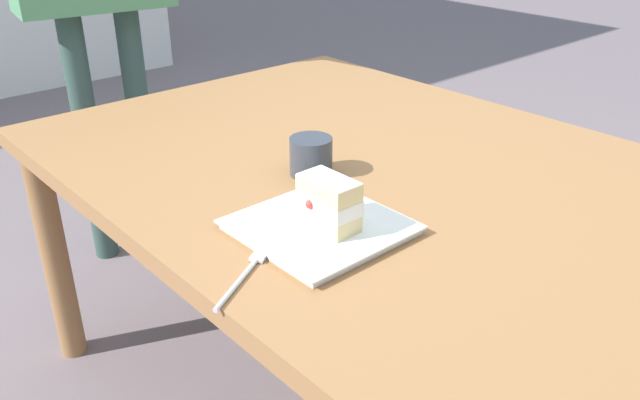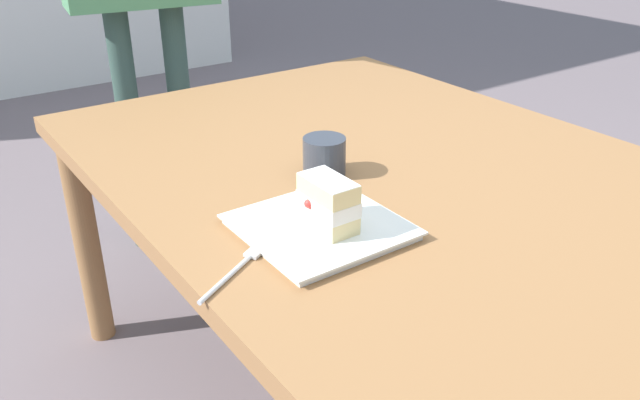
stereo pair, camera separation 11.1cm
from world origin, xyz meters
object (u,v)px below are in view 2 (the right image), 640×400
at_px(cake_slice, 328,203).
at_px(dessert_fork, 235,270).
at_px(patio_table, 396,201).
at_px(dessert_plate, 320,227).
at_px(coffee_cup, 324,155).

xyz_separation_m(cake_slice, dessert_fork, (-0.01, 0.19, -0.06)).
height_order(patio_table, cake_slice, cake_slice).
height_order(cake_slice, dessert_fork, cake_slice).
relative_size(patio_table, dessert_plate, 6.01).
bearing_deg(cake_slice, patio_table, -63.51).
bearing_deg(cake_slice, dessert_fork, 93.90).
bearing_deg(coffee_cup, dessert_fork, 124.25).
bearing_deg(coffee_cup, dessert_plate, 142.78).
bearing_deg(patio_table, dessert_fork, 108.09).
distance_m(patio_table, dessert_fork, 0.50).
bearing_deg(dessert_plate, cake_slice, -166.39).
bearing_deg(dessert_fork, dessert_plate, -80.60).
bearing_deg(dessert_fork, cake_slice, -86.10).
height_order(patio_table, dessert_fork, dessert_fork).
relative_size(patio_table, coffee_cup, 17.91).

